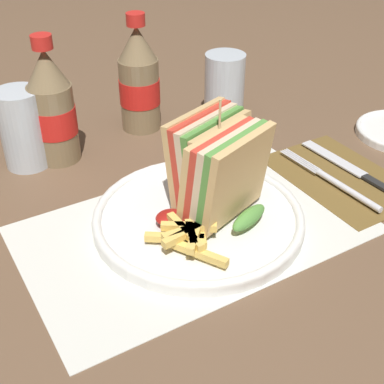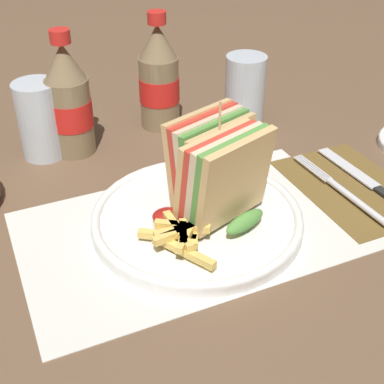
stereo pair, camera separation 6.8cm
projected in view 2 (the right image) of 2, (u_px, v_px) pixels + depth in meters
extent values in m
plane|color=brown|center=(176.00, 230.00, 0.68)|extent=(4.00, 4.00, 0.00)
cube|color=silver|center=(192.00, 229.00, 0.68)|extent=(0.43, 0.26, 0.00)
cylinder|color=white|center=(198.00, 221.00, 0.68)|extent=(0.27, 0.27, 0.01)
torus|color=white|center=(198.00, 217.00, 0.68)|extent=(0.27, 0.27, 0.01)
cube|color=tan|center=(236.00, 182.00, 0.63)|extent=(0.11, 0.06, 0.11)
cube|color=#518E3D|center=(229.00, 179.00, 0.63)|extent=(0.11, 0.06, 0.11)
cube|color=beige|center=(223.00, 177.00, 0.64)|extent=(0.11, 0.06, 0.11)
cube|color=red|center=(218.00, 175.00, 0.65)|extent=(0.11, 0.06, 0.11)
cube|color=tan|center=(212.00, 173.00, 0.65)|extent=(0.11, 0.06, 0.11)
ellipsoid|color=#518E3D|center=(245.00, 222.00, 0.64)|extent=(0.07, 0.04, 0.02)
cube|color=tan|center=(224.00, 168.00, 0.66)|extent=(0.11, 0.06, 0.11)
cube|color=#518E3D|center=(218.00, 164.00, 0.67)|extent=(0.11, 0.06, 0.11)
cube|color=beige|center=(212.00, 161.00, 0.67)|extent=(0.11, 0.06, 0.11)
cube|color=red|center=(207.00, 157.00, 0.68)|extent=(0.11, 0.06, 0.11)
cube|color=tan|center=(201.00, 153.00, 0.68)|extent=(0.11, 0.06, 0.11)
ellipsoid|color=#518E3D|center=(225.00, 198.00, 0.68)|extent=(0.07, 0.04, 0.02)
cylinder|color=tan|center=(218.00, 156.00, 0.65)|extent=(0.00, 0.00, 0.15)
cube|color=#E0B756|center=(167.00, 236.00, 0.63)|extent=(0.06, 0.05, 0.01)
cube|color=#E0B756|center=(194.00, 233.00, 0.63)|extent=(0.03, 0.05, 0.01)
cube|color=#E0B756|center=(188.00, 253.00, 0.60)|extent=(0.04, 0.07, 0.01)
cube|color=#E0B756|center=(178.00, 231.00, 0.62)|extent=(0.06, 0.01, 0.01)
cube|color=#E0B756|center=(183.00, 233.00, 0.62)|extent=(0.03, 0.05, 0.01)
cube|color=#E0B756|center=(178.00, 231.00, 0.62)|extent=(0.01, 0.07, 0.01)
cube|color=#E0B756|center=(173.00, 235.00, 0.62)|extent=(0.05, 0.02, 0.01)
cube|color=#E0B756|center=(186.00, 237.00, 0.61)|extent=(0.04, 0.05, 0.01)
cube|color=#E0B756|center=(182.00, 226.00, 0.63)|extent=(0.06, 0.04, 0.01)
ellipsoid|color=maroon|center=(166.00, 214.00, 0.66)|extent=(0.04, 0.03, 0.01)
cube|color=brown|center=(352.00, 187.00, 0.76)|extent=(0.14, 0.21, 0.00)
cylinder|color=silver|center=(356.00, 201.00, 0.72)|extent=(0.01, 0.11, 0.01)
cylinder|color=silver|center=(310.00, 169.00, 0.78)|extent=(0.01, 0.08, 0.00)
cylinder|color=silver|center=(312.00, 168.00, 0.79)|extent=(0.01, 0.08, 0.00)
cylinder|color=silver|center=(314.00, 168.00, 0.79)|extent=(0.01, 0.08, 0.00)
cylinder|color=silver|center=(316.00, 167.00, 0.79)|extent=(0.01, 0.08, 0.00)
cube|color=silver|center=(348.00, 167.00, 0.79)|extent=(0.02, 0.12, 0.00)
cylinder|color=#7A6647|center=(71.00, 116.00, 0.81)|extent=(0.07, 0.07, 0.12)
cylinder|color=red|center=(70.00, 113.00, 0.81)|extent=(0.07, 0.07, 0.04)
cone|color=#7A6647|center=(63.00, 62.00, 0.76)|extent=(0.06, 0.06, 0.05)
cylinder|color=red|center=(60.00, 36.00, 0.74)|extent=(0.03, 0.03, 0.02)
cylinder|color=#7A6647|center=(159.00, 92.00, 0.89)|extent=(0.07, 0.07, 0.12)
cylinder|color=red|center=(159.00, 89.00, 0.88)|extent=(0.07, 0.07, 0.04)
cone|color=#7A6647|center=(158.00, 41.00, 0.84)|extent=(0.06, 0.06, 0.05)
cylinder|color=red|center=(157.00, 18.00, 0.82)|extent=(0.03, 0.03, 0.02)
cylinder|color=silver|center=(245.00, 90.00, 0.90)|extent=(0.07, 0.07, 0.12)
cylinder|color=black|center=(244.00, 111.00, 0.92)|extent=(0.06, 0.06, 0.04)
cylinder|color=silver|center=(40.00, 120.00, 0.80)|extent=(0.07, 0.07, 0.12)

